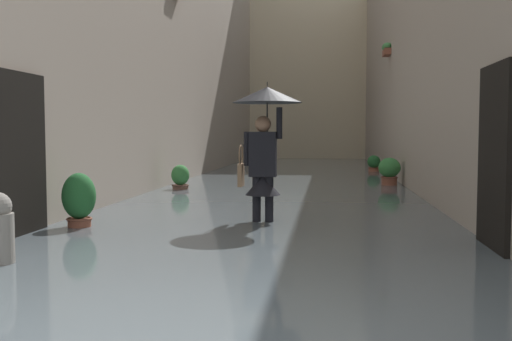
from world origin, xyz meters
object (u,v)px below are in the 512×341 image
at_px(potted_plant_far_right, 180,181).
at_px(potted_plant_mid_right, 79,203).
at_px(potted_plant_mid_left, 374,166).
at_px(person_wading, 265,130).
at_px(potted_plant_near_left, 389,173).

bearing_deg(potted_plant_far_right, potted_plant_mid_right, 89.50).
xyz_separation_m(potted_plant_far_right, potted_plant_mid_left, (-4.76, -6.57, 0.00)).
bearing_deg(potted_plant_mid_right, potted_plant_mid_left, -112.13).
distance_m(person_wading, potted_plant_near_left, 6.60).
height_order(potted_plant_near_left, potted_plant_far_right, potted_plant_near_left).
bearing_deg(potted_plant_near_left, person_wading, 68.80).
distance_m(potted_plant_mid_right, potted_plant_near_left, 8.34).
bearing_deg(person_wading, potted_plant_mid_right, 17.15).
xyz_separation_m(potted_plant_mid_right, potted_plant_far_right, (-0.05, -5.24, -0.13)).
relative_size(person_wading, potted_plant_near_left, 2.53).
bearing_deg(potted_plant_far_right, person_wading, 117.85).
height_order(potted_plant_mid_right, potted_plant_far_right, potted_plant_mid_right).
xyz_separation_m(person_wading, potted_plant_mid_left, (-2.38, -11.06, -1.10)).
xyz_separation_m(person_wading, potted_plant_near_left, (-2.36, -6.09, -1.00)).
bearing_deg(potted_plant_near_left, potted_plant_mid_left, -90.25).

